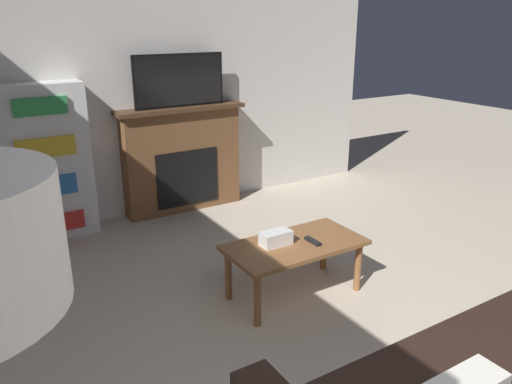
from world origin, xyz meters
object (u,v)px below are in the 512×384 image
at_px(bookshelf, 46,163).
at_px(tv, 179,80).
at_px(fireplace, 183,159).
at_px(coffee_table, 295,250).

bearing_deg(bookshelf, tv, 0.09).
relative_size(fireplace, bookshelf, 0.94).
bearing_deg(fireplace, bookshelf, -179.05).
distance_m(fireplace, tv, 0.80).
xyz_separation_m(tv, bookshelf, (-1.32, -0.00, -0.65)).
distance_m(fireplace, coffee_table, 2.05).
height_order(fireplace, bookshelf, bookshelf).
relative_size(coffee_table, bookshelf, 0.71).
xyz_separation_m(fireplace, bookshelf, (-1.32, -0.02, 0.15)).
bearing_deg(bookshelf, fireplace, 0.95).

